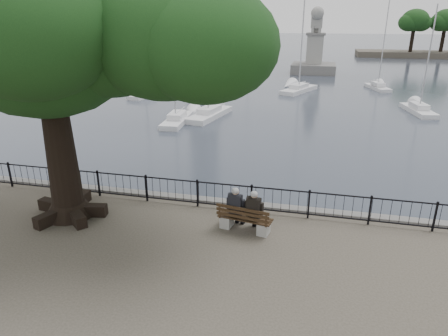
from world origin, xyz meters
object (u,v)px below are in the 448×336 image
(tree, at_px, (71,26))
(lion_monument, at_px, (314,57))
(person_left, at_px, (237,209))
(bench, at_px, (244,222))
(person_right, at_px, (255,212))

(tree, xyz_separation_m, lion_monument, (6.30, 48.99, -5.03))
(person_left, bearing_deg, bench, -27.50)
(person_right, height_order, tree, tree)
(bench, relative_size, person_right, 1.24)
(bench, height_order, person_left, person_left)
(person_left, height_order, tree, tree)
(person_right, bearing_deg, person_left, 170.32)
(person_left, xyz_separation_m, person_right, (0.62, -0.11, 0.00))
(person_left, bearing_deg, person_right, -9.68)
(person_left, bearing_deg, tree, -176.18)
(bench, height_order, lion_monument, lion_monument)
(person_right, bearing_deg, tree, -177.67)
(person_right, relative_size, lion_monument, 0.16)
(person_right, bearing_deg, lion_monument, 89.22)
(person_right, height_order, lion_monument, lion_monument)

